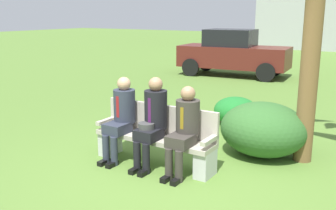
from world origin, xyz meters
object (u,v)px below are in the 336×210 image
(seated_man_left, at_px, (121,114))
(parked_car_near, at_px, (233,53))
(park_bench, at_px, (156,137))
(shrub_near_bench, at_px, (236,111))
(seated_man_middle, at_px, (152,118))
(seated_man_right, at_px, (184,126))
(shrub_mid_lawn, at_px, (263,129))

(seated_man_left, xyz_separation_m, parked_car_near, (-1.77, 8.72, 0.11))
(park_bench, height_order, shrub_near_bench, park_bench)
(park_bench, distance_m, seated_man_middle, 0.35)
(shrub_near_bench, distance_m, parked_car_near, 6.50)
(seated_man_left, relative_size, seated_man_middle, 0.96)
(shrub_near_bench, bearing_deg, seated_man_right, -82.94)
(seated_man_left, height_order, seated_man_middle, seated_man_middle)
(seated_man_middle, bearing_deg, seated_man_left, 179.88)
(shrub_near_bench, xyz_separation_m, shrub_mid_lawn, (1.05, -1.44, 0.15))
(seated_man_right, bearing_deg, shrub_mid_lawn, 62.19)
(park_bench, xyz_separation_m, shrub_mid_lawn, (1.27, 1.21, 0.01))
(park_bench, bearing_deg, parked_car_near, 105.19)
(seated_man_right, bearing_deg, parked_car_near, 108.38)
(seated_man_left, height_order, seated_man_right, seated_man_left)
(parked_car_near, bearing_deg, seated_man_left, -78.54)
(shrub_near_bench, relative_size, shrub_mid_lawn, 0.66)
(seated_man_middle, xyz_separation_m, shrub_near_bench, (0.20, 2.78, -0.46))
(park_bench, height_order, seated_man_right, seated_man_right)
(park_bench, distance_m, seated_man_right, 0.65)
(seated_man_left, distance_m, seated_man_middle, 0.59)
(park_bench, height_order, seated_man_middle, seated_man_middle)
(seated_man_middle, height_order, parked_car_near, parked_car_near)
(seated_man_right, bearing_deg, shrub_near_bench, 97.06)
(park_bench, bearing_deg, seated_man_middle, -80.52)
(seated_man_middle, bearing_deg, shrub_mid_lawn, 46.91)
(parked_car_near, bearing_deg, park_bench, -74.81)
(seated_man_middle, xyz_separation_m, parked_car_near, (-2.36, 8.73, 0.09))
(park_bench, distance_m, seated_man_left, 0.65)
(seated_man_left, height_order, parked_car_near, parked_car_near)
(seated_man_left, xyz_separation_m, shrub_near_bench, (0.79, 2.78, -0.44))
(park_bench, xyz_separation_m, seated_man_left, (-0.57, -0.13, 0.30))
(seated_man_right, bearing_deg, seated_man_middle, 179.78)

